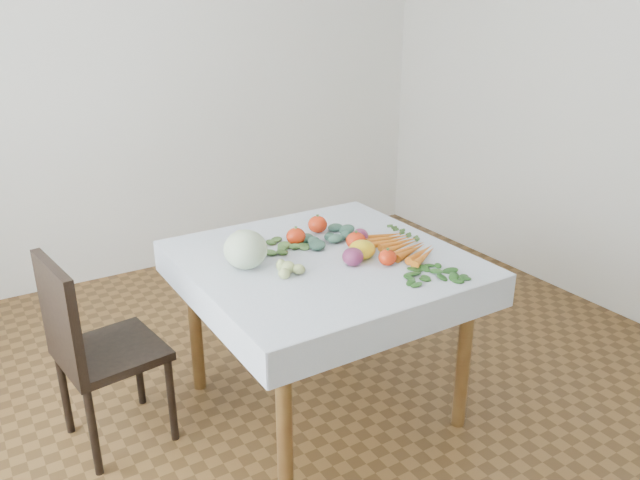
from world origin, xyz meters
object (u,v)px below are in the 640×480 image
object	(u,v)px
table	(323,278)
heirloom_back	(243,239)
chair	(90,342)
cabbage	(246,249)
carrot_bunch	(402,246)

from	to	relation	value
table	heirloom_back	size ratio (longest dim) A/B	8.75
chair	heirloom_back	xyz separation A→B (m)	(0.70, 0.01, 0.30)
cabbage	heirloom_back	size ratio (longest dim) A/B	1.56
chair	carrot_bunch	bearing A→B (deg)	-16.39
chair	cabbage	distance (m)	0.73
cabbage	chair	bearing A→B (deg)	162.33
chair	cabbage	xyz separation A→B (m)	(0.61, -0.20, 0.34)
heirloom_back	carrot_bunch	xyz separation A→B (m)	(0.58, -0.39, -0.02)
chair	cabbage	size ratio (longest dim) A/B	4.86
carrot_bunch	cabbage	bearing A→B (deg)	164.80
chair	heirloom_back	distance (m)	0.76
table	cabbage	size ratio (longest dim) A/B	5.61
heirloom_back	carrot_bunch	distance (m)	0.70
heirloom_back	carrot_bunch	world-z (taller)	heirloom_back
table	cabbage	bearing A→B (deg)	168.28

